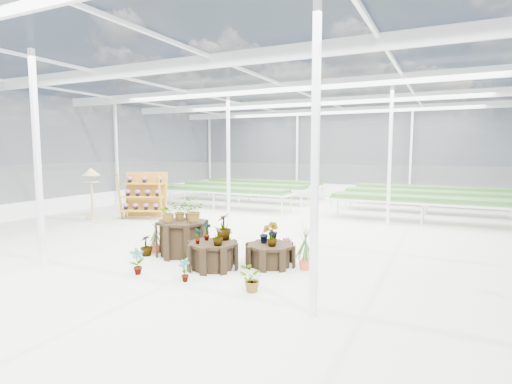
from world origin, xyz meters
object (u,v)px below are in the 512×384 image
at_px(plinth_tall, 182,238).
at_px(bird_table, 92,194).
at_px(shelf_rack, 143,195).
at_px(plinth_mid, 213,255).
at_px(plinth_low, 270,255).

relative_size(plinth_tall, bird_table, 0.64).
distance_m(plinth_tall, shelf_rack, 5.61).
xyz_separation_m(plinth_tall, shelf_rack, (-4.32, 3.56, 0.43)).
relative_size(plinth_mid, plinth_low, 1.01).
height_order(plinth_tall, plinth_mid, plinth_tall).
xyz_separation_m(plinth_mid, bird_table, (-6.97, 3.17, 0.65)).
bearing_deg(shelf_rack, plinth_mid, -57.93).
xyz_separation_m(plinth_mid, shelf_rack, (-5.52, 4.16, 0.56)).
height_order(shelf_rack, bird_table, bird_table).
xyz_separation_m(shelf_rack, bird_table, (-1.45, -0.99, 0.09)).
bearing_deg(shelf_rack, bird_table, -166.76).
relative_size(plinth_low, shelf_rack, 0.62).
height_order(plinth_tall, bird_table, bird_table).
relative_size(plinth_tall, plinth_low, 1.14).
relative_size(plinth_tall, plinth_mid, 1.13).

